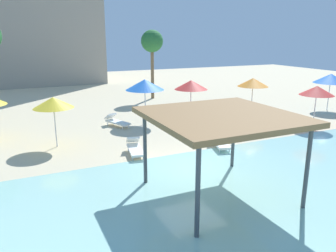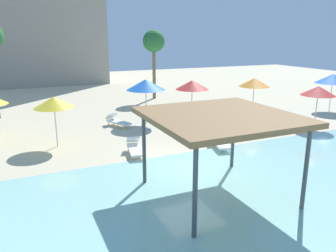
% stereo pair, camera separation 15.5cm
% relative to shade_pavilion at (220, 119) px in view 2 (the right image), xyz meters
% --- Properties ---
extents(ground_plane, '(80.00, 80.00, 0.00)m').
position_rel_shade_pavilion_xyz_m(ground_plane, '(0.38, 2.79, -2.75)').
color(ground_plane, beige).
extents(lagoon_water, '(44.00, 13.50, 0.04)m').
position_rel_shade_pavilion_xyz_m(lagoon_water, '(0.38, -2.46, -2.73)').
color(lagoon_water, '#99D1C6').
rests_on(lagoon_water, ground).
extents(shade_pavilion, '(4.62, 4.62, 2.92)m').
position_rel_shade_pavilion_xyz_m(shade_pavilion, '(0.00, 0.00, 0.00)').
color(shade_pavilion, '#42474C').
rests_on(shade_pavilion, ground).
extents(beach_umbrella_orange_0, '(2.03, 2.03, 2.70)m').
position_rel_shade_pavilion_xyz_m(beach_umbrella_orange_0, '(8.30, 8.79, -0.33)').
color(beach_umbrella_orange_0, silver).
rests_on(beach_umbrella_orange_0, ground).
extents(beach_umbrella_blue_3, '(2.40, 2.40, 2.80)m').
position_rel_shade_pavilion_xyz_m(beach_umbrella_blue_3, '(1.26, 10.41, -0.28)').
color(beach_umbrella_blue_3, silver).
rests_on(beach_umbrella_blue_3, ground).
extents(beach_umbrella_yellow_4, '(1.96, 1.96, 2.53)m').
position_rel_shade_pavilion_xyz_m(beach_umbrella_yellow_4, '(-4.46, 7.88, -0.50)').
color(beach_umbrella_yellow_4, silver).
rests_on(beach_umbrella_yellow_4, ground).
extents(beach_umbrella_red_5, '(2.01, 2.01, 2.52)m').
position_rel_shade_pavilion_xyz_m(beach_umbrella_red_5, '(10.26, 5.28, -0.51)').
color(beach_umbrella_red_5, silver).
rests_on(beach_umbrella_red_5, ground).
extents(beach_umbrella_blue_6, '(2.46, 2.46, 2.71)m').
position_rel_shade_pavilion_xyz_m(beach_umbrella_blue_6, '(15.14, 8.45, -0.38)').
color(beach_umbrella_blue_6, silver).
rests_on(beach_umbrella_blue_6, ground).
extents(beach_umbrella_red_7, '(2.22, 2.22, 2.54)m').
position_rel_shade_pavilion_xyz_m(beach_umbrella_red_7, '(4.63, 10.61, -0.51)').
color(beach_umbrella_red_7, silver).
rests_on(beach_umbrella_red_7, ground).
extents(lounge_chair_0, '(1.08, 1.99, 0.74)m').
position_rel_shade_pavilion_xyz_m(lounge_chair_0, '(2.89, 4.42, -2.42)').
color(lounge_chair_0, white).
rests_on(lounge_chair_0, ground).
extents(lounge_chair_1, '(0.94, 1.97, 0.74)m').
position_rel_shade_pavilion_xyz_m(lounge_chair_1, '(-1.26, 5.19, -2.42)').
color(lounge_chair_1, white).
rests_on(lounge_chair_1, ground).
extents(lounge_chair_2, '(1.26, 1.98, 0.74)m').
position_rel_shade_pavilion_xyz_m(lounge_chair_2, '(-0.63, 10.49, -2.42)').
color(lounge_chair_2, white).
rests_on(lounge_chair_2, ground).
extents(palm_tree_0, '(1.90, 1.90, 5.91)m').
position_rel_shade_pavilion_xyz_m(palm_tree_0, '(5.03, 18.44, 2.08)').
color(palm_tree_0, brown).
rests_on(palm_tree_0, ground).
extents(hotel_block_0, '(17.62, 11.57, 18.23)m').
position_rel_shade_pavilion_xyz_m(hotel_block_0, '(-4.97, 35.23, 6.36)').
color(hotel_block_0, '#9E9384').
rests_on(hotel_block_0, ground).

